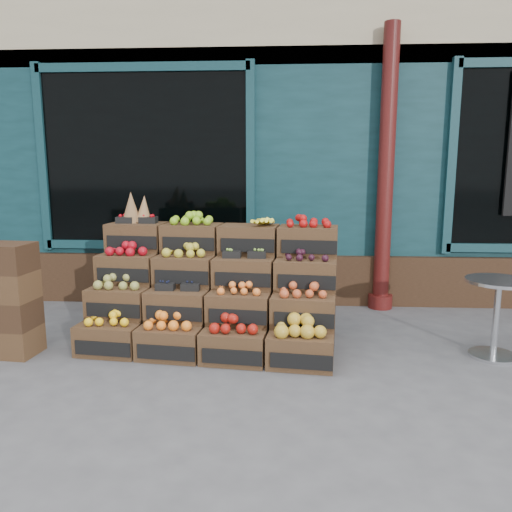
{
  "coord_description": "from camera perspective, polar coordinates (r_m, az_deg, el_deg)",
  "views": [
    {
      "loc": [
        0.07,
        -3.77,
        1.65
      ],
      "look_at": [
        -0.2,
        0.7,
        0.85
      ],
      "focal_mm": 35.0,
      "sensor_mm": 36.0,
      "label": 1
    }
  ],
  "objects": [
    {
      "name": "ground",
      "position": [
        4.11,
        2.26,
        -13.52
      ],
      "size": [
        60.0,
        60.0,
        0.0
      ],
      "primitive_type": "plane",
      "color": "#4D4D50",
      "rests_on": "ground"
    },
    {
      "name": "shop_facade",
      "position": [
        8.91,
        3.09,
        14.92
      ],
      "size": [
        12.0,
        6.24,
        4.8
      ],
      "color": "#103339",
      "rests_on": "ground"
    },
    {
      "name": "crate_display",
      "position": [
        4.76,
        -4.77,
        -4.69
      ],
      "size": [
        2.36,
        1.34,
        1.41
      ],
      "rotation": [
        0.0,
        0.0,
        -0.11
      ],
      "color": "#442D1A",
      "rests_on": "ground"
    },
    {
      "name": "spare_crates",
      "position": [
        4.92,
        -26.7,
        -4.48
      ],
      "size": [
        0.53,
        0.39,
        1.0
      ],
      "rotation": [
        0.0,
        0.0,
        -0.09
      ],
      "color": "#442D1A",
      "rests_on": "ground"
    },
    {
      "name": "bistro_table",
      "position": [
        4.82,
        25.82,
        -5.48
      ],
      "size": [
        0.56,
        0.56,
        0.7
      ],
      "rotation": [
        0.0,
        0.0,
        -0.17
      ],
      "color": "silver",
      "rests_on": "ground"
    },
    {
      "name": "shopkeeper",
      "position": [
        6.79,
        -10.4,
        4.38
      ],
      "size": [
        0.83,
        0.66,
        1.98
      ],
      "primitive_type": "imported",
      "rotation": [
        0.0,
        0.0,
        3.43
      ],
      "color": "#1D671F",
      "rests_on": "ground"
    }
  ]
}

